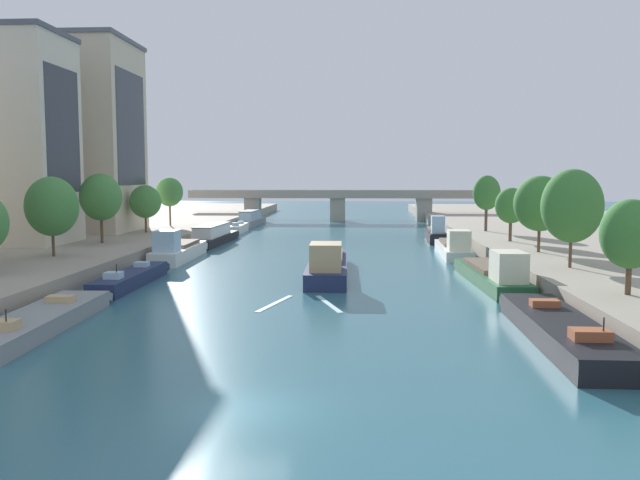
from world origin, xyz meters
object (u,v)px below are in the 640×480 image
object	(u,v)px
tree_left_far	(52,206)
tree_right_third	(630,234)
moored_boat_right_near	(454,247)
tree_right_end_of_row	(540,204)
moored_boat_left_second	(214,235)
bridge_far	(338,201)
moored_boat_right_downstream	(436,233)
barge_midriver	(328,264)
moored_boat_right_second	(560,329)
tree_right_distant	(511,206)
moored_boat_left_midway	(39,320)
moored_boat_right_far	(493,274)
moored_boat_left_lone	(131,278)
tree_right_past_mid	(572,206)
tree_right_far	(487,193)
moored_boat_left_gap_after	(178,250)
tree_left_end_of_row	(170,192)
tree_left_third	(101,197)
moored_boat_left_end	(251,219)
moored_boat_left_far	(239,228)
tree_left_midway	(145,202)

from	to	relation	value
tree_left_far	tree_right_third	world-z (taller)	tree_left_far
moored_boat_right_near	tree_right_end_of_row	distance (m)	12.99
moored_boat_left_second	bridge_far	xyz separation A→B (m)	(14.40, 43.36, 2.63)
moored_boat_right_downstream	tree_right_third	distance (m)	48.02
tree_left_far	barge_midriver	bearing A→B (deg)	2.28
moored_boat_left_second	bridge_far	bearing A→B (deg)	71.63
moored_boat_right_second	tree_right_third	distance (m)	8.30
tree_right_distant	moored_boat_right_second	bearing A→B (deg)	-98.79
moored_boat_left_midway	moored_boat_right_far	size ratio (longest dim) A/B	0.92
moored_boat_left_lone	moored_boat_right_downstream	xyz separation A→B (m)	(27.83, 36.18, 0.47)
moored_boat_right_near	tree_right_third	world-z (taller)	tree_right_third
moored_boat_left_second	tree_right_past_mid	bearing A→B (deg)	-43.08
tree_left_far	tree_right_far	xyz separation A→B (m)	(42.02, 28.28, 0.48)
moored_boat_right_near	moored_boat_right_far	bearing A→B (deg)	-89.28
tree_right_end_of_row	moored_boat_left_second	bearing A→B (deg)	147.83
moored_boat_left_gap_after	tree_left_end_of_row	world-z (taller)	tree_left_end_of_row
tree_right_past_mid	tree_left_end_of_row	bearing A→B (deg)	136.34
tree_right_far	tree_left_far	bearing A→B (deg)	-146.06
tree_right_distant	moored_boat_left_midway	bearing A→B (deg)	-133.92
tree_right_past_mid	moored_boat_right_far	bearing A→B (deg)	165.99
tree_left_far	moored_boat_right_downstream	bearing A→B (deg)	41.04
tree_right_far	tree_left_third	bearing A→B (deg)	-158.05
moored_boat_left_second	tree_left_end_of_row	world-z (taller)	tree_left_end_of_row
moored_boat_right_second	tree_right_end_of_row	world-z (taller)	tree_right_end_of_row
tree_right_past_mid	tree_right_end_of_row	size ratio (longest dim) A/B	1.07
moored_boat_left_end	tree_left_far	xyz separation A→B (m)	(-7.61, -58.25, 4.83)
tree_left_third	bridge_far	xyz separation A→B (m)	(22.44, 59.42, -2.69)
tree_right_distant	tree_right_past_mid	bearing A→B (deg)	-90.33
tree_left_end_of_row	bridge_far	distance (m)	41.73
barge_midriver	tree_right_past_mid	distance (m)	20.03
moored_boat_left_lone	tree_left_end_of_row	bearing A→B (deg)	101.81
moored_boat_right_near	tree_right_third	size ratio (longest dim) A/B	2.63
bridge_far	tree_right_distant	bearing A→B (deg)	-70.21
moored_boat_left_far	moored_boat_right_near	distance (m)	39.57
bridge_far	moored_boat_right_second	bearing A→B (deg)	-81.11
moored_boat_left_far	tree_right_far	xyz separation A→B (m)	(33.91, -15.32, 5.76)
moored_boat_left_gap_after	tree_left_midway	bearing A→B (deg)	119.68
moored_boat_right_downstream	tree_left_midway	bearing A→B (deg)	-168.11
tree_left_far	tree_right_past_mid	xyz separation A→B (m)	(42.00, -4.60, 0.36)
moored_boat_right_far	tree_left_end_of_row	xyz separation A→B (m)	(-36.59, 38.74, 5.38)
barge_midriver	tree_right_past_mid	size ratio (longest dim) A/B	2.51
tree_left_far	tree_right_past_mid	bearing A→B (deg)	-6.25
moored_boat_left_lone	tree_right_past_mid	world-z (taller)	tree_right_past_mid
moored_boat_left_lone	moored_boat_left_far	size ratio (longest dim) A/B	1.31
moored_boat_left_midway	moored_boat_left_end	bearing A→B (deg)	90.53
tree_left_midway	bridge_far	distance (m)	51.67
tree_left_midway	tree_right_past_mid	bearing A→B (deg)	-34.40
tree_left_third	tree_right_far	bearing A→B (deg)	21.95
moored_boat_left_second	moored_boat_left_end	distance (m)	30.92
moored_boat_left_midway	tree_left_end_of_row	size ratio (longest dim) A/B	2.30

